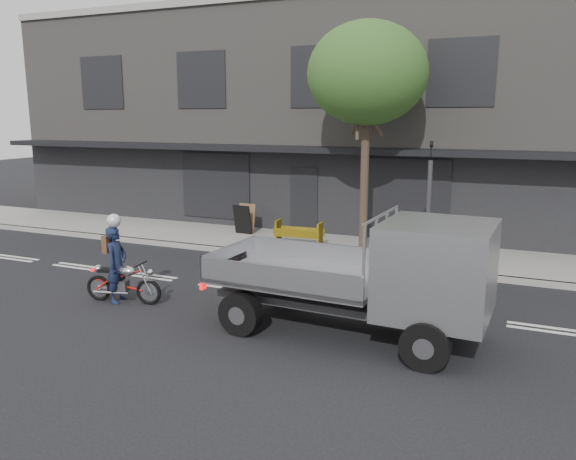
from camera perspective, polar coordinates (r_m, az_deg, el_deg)
The scene contains 11 objects.
ground at distance 13.96m, azimuth -6.00°, elevation -5.78°, with size 80.00×80.00×0.00m, color black.
sidewalk at distance 18.05m, azimuth 1.25°, elevation -1.48°, with size 32.00×3.20×0.15m, color gray.
kerb at distance 16.61m, azimuth -0.81°, elevation -2.63°, with size 32.00×0.20×0.15m, color gray.
building_main at distance 23.84m, azimuth 7.33°, elevation 11.11°, with size 26.00×10.00×8.00m, color slate.
street_tree at distance 16.45m, azimuth 8.05°, elevation 15.39°, with size 3.40×3.40×6.74m.
traffic_light_pole at distance 15.36m, azimuth 14.05°, elevation 1.86°, with size 0.12×0.12×3.50m.
motorcycle at distance 13.18m, azimuth -16.41°, elevation -5.03°, with size 1.83×0.54×0.95m.
rider at distance 13.18m, azimuth -17.01°, elevation -3.38°, with size 0.63×0.41×1.73m, color #151D39.
flatbed_ute at distance 10.37m, azimuth 12.20°, elevation -4.15°, with size 5.33×2.39×2.42m.
construction_barrier at distance 17.18m, azimuth 0.84°, elevation -0.47°, with size 1.49×0.60×0.83m, color gold, non-canonical shape.
sandwich_board at distance 19.23m, azimuth -4.66°, elevation 1.06°, with size 0.64×0.43×1.01m, color black, non-canonical shape.
Camera 1 is at (6.54, -11.62, 4.14)m, focal length 35.00 mm.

